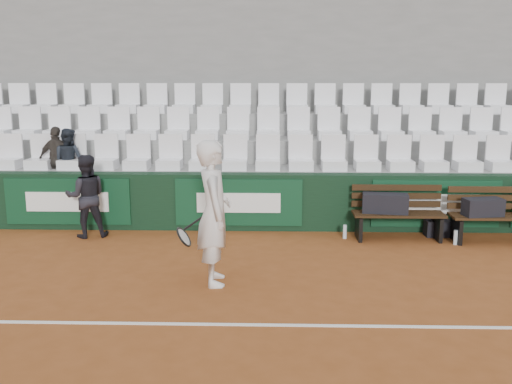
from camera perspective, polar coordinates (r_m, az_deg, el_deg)
name	(u,v)px	position (r m, az deg, el deg)	size (l,w,h in m)	color
ground	(237,325)	(6.42, -1.89, -13.15)	(80.00, 80.00, 0.00)	brown
court_baseline	(237,325)	(6.41, -1.89, -13.11)	(18.00, 0.06, 0.01)	white
back_barrier	(254,202)	(10.05, -0.16, -0.97)	(18.00, 0.34, 1.00)	black
grandstand_tier_front	(252,194)	(10.67, -0.43, -0.24)	(18.00, 0.95, 1.00)	#999997
grandstand_tier_mid	(253,174)	(11.56, -0.27, 1.82)	(18.00, 0.95, 1.45)	gray
grandstand_tier_back	(255,156)	(12.47, -0.13, 3.57)	(18.00, 0.95, 1.90)	gray
grandstand_rear_wall	(256,98)	(12.98, -0.05, 9.43)	(18.00, 0.30, 4.40)	gray
seat_row_front	(251,152)	(10.36, -0.47, 3.98)	(11.90, 0.44, 0.63)	white
seat_row_mid	(253,123)	(11.26, -0.30, 6.89)	(11.90, 0.44, 0.63)	white
seat_row_back	(254,98)	(12.18, -0.15, 9.36)	(11.90, 0.44, 0.63)	white
bench_left	(398,226)	(9.80, 14.00, -3.32)	(1.50, 0.56, 0.45)	#301E0E
bench_right	(496,229)	(10.15, 22.90, -3.39)	(1.50, 0.56, 0.45)	#372210
sports_bag_left	(385,203)	(9.68, 12.78, -1.10)	(0.74, 0.32, 0.32)	black
sports_bag_right	(483,207)	(9.93, 21.75, -1.41)	(0.62, 0.29, 0.29)	black
sports_bag_ground	(438,228)	(10.20, 17.76, -3.47)	(0.45, 0.27, 0.27)	black
water_bottle_near	(345,232)	(9.68, 8.88, -3.94)	(0.07, 0.07, 0.23)	silver
water_bottle_far	(456,238)	(9.77, 19.33, -4.32)	(0.07, 0.07, 0.24)	silver
tennis_player	(214,213)	(7.37, -4.23, -2.11)	(0.77, 0.75, 1.89)	white
ball_kid	(86,196)	(9.96, -16.62, -0.41)	(0.68, 0.53, 1.40)	black
spectator_b	(56,135)	(11.10, -19.37, 5.38)	(0.72, 0.30, 1.22)	#332E29
spectator_c	(67,136)	(11.03, -18.37, 5.32)	(0.58, 0.45, 1.19)	#1E232D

